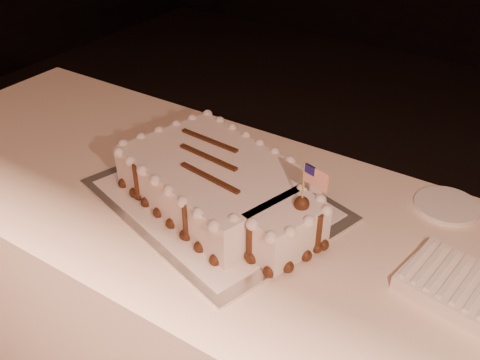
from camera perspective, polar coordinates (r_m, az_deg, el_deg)
The scene contains 6 objects.
banquet_table at distance 1.60m, azimuth 1.35°, elevation -14.67°, with size 2.40×0.80×0.75m, color #FFDEC5.
cake_board at distance 1.40m, azimuth -2.73°, elevation -2.08°, with size 0.61×0.46×0.01m, color silver.
doily at distance 1.40m, azimuth -2.73°, elevation -1.91°, with size 0.55×0.42×0.00m, color white.
sheet_cake at distance 1.35m, azimuth -1.93°, elevation -0.59°, with size 0.61×0.44×0.23m.
napkin_stack at distance 1.23m, azimuth 22.82°, elevation -10.62°, with size 0.27×0.22×0.04m.
side_plate at distance 1.47m, azimuth 21.18°, elevation -2.57°, with size 0.16×0.16×0.01m, color white.
Camera 1 is at (0.56, -0.31, 1.58)m, focal length 40.00 mm.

